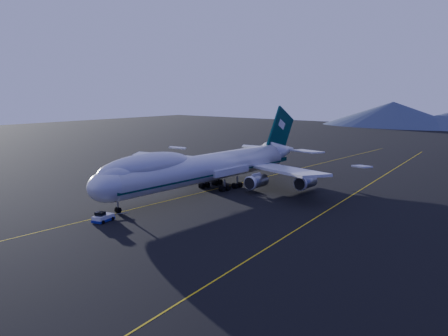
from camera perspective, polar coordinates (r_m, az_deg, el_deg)
The scene contains 5 objects.
ground at distance 118.48m, azimuth -2.05°, elevation -2.68°, with size 500.00×500.00×0.00m, color black.
taxiway_line_main at distance 118.48m, azimuth -2.05°, elevation -2.67°, with size 0.25×220.00×0.01m, color #DABC0C.
taxiway_line_side at distance 110.65m, azimuth 13.31°, elevation -3.76°, with size 0.25×200.00×0.01m, color #DABC0C.
boeing_747 at distance 117.46m, azimuth -2.06°, elevation 0.10°, with size 59.62×72.43×19.37m.
pushback_tug at distance 94.48m, azimuth -13.63°, elevation -5.61°, with size 3.17×4.63×1.85m.
Camera 1 is at (75.84, -87.79, 24.07)m, focal length 40.00 mm.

